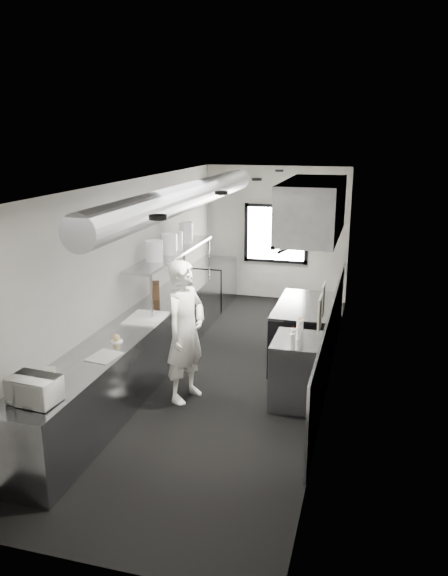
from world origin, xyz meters
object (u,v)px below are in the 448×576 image
Objects in this scene: plate_stack_a at (154,251)px; squeeze_bottle_b at (293,336)px; plate_stack_d at (186,233)px; squeeze_bottle_d at (299,328)px; plate_stack_b at (169,244)px; far_work_table at (213,283)px; pass_shelf at (173,254)px; deli_tub_b at (48,374)px; prep_counter at (141,348)px; plate_stack_c at (176,241)px; squeeze_bottle_e at (301,325)px; exhaust_hood at (313,209)px; range at (303,333)px; microwave at (34,390)px; deli_tub_a at (50,373)px; squeeze_bottle_a at (292,341)px; line_cook at (185,331)px; cutting_board at (146,318)px; small_plate at (117,341)px; knife_block at (156,290)px; bottle_station at (298,372)px; squeeze_bottle_c at (298,333)px.

squeeze_bottle_b is at bearing -26.31° from plate_stack_a.
plate_stack_d is 1.92× the size of squeeze_bottle_b.
plate_stack_a is 2.59m from squeeze_bottle_d.
far_work_table is at bearing 89.40° from plate_stack_b.
pass_shelf is 3.62m from deli_tub_b.
plate_stack_c reaches higher than prep_counter.
squeeze_bottle_e is (2.31, -1.20, -0.75)m from plate_stack_b.
plate_stack_c is at bearing -90.83° from far_work_table.
exhaust_hood is 11.16× the size of squeeze_bottle_d.
plate_stack_a reaches higher than far_work_table.
range is (2.19, 1.20, 0.02)m from prep_counter.
pass_shelf reaches higher than microwave.
plate_stack_c is at bearing 95.38° from microwave.
exhaust_hood is 1.38× the size of range.
deli_tub_a is 0.82× the size of squeeze_bottle_e.
plate_stack_a is 1.63× the size of squeeze_bottle_a.
line_cook is 9.82× the size of squeeze_bottle_b.
exhaust_hood reaches higher than cutting_board.
exhaust_hood is at bearing 89.82° from squeeze_bottle_b.
range is at bearing -7.67° from pass_shelf.
small_plate is (-2.17, -2.10, -1.48)m from exhaust_hood.
pass_shelf is (-0.04, 1.50, 1.09)m from prep_counter.
squeeze_bottle_d reaches higher than deli_tub_b.
far_work_table is at bearing 87.68° from plate_stack_d.
plate_stack_b reaches higher than knife_block.
deli_tub_a reaches higher than cutting_board.
squeeze_bottle_a reaches higher than far_work_table.
far_work_table is 4.62m from small_plate.
plate_stack_b reaches higher than microwave.
far_work_table is 2.68× the size of microwave.
pass_shelf is 2.48m from small_plate.
knife_block is at bearing -93.36° from far_work_table.
knife_block is 1.35× the size of squeeze_bottle_b.
microwave is 3.52m from squeeze_bottle_e.
squeeze_bottle_d reaches higher than deli_tub_a.
bottle_station is (2.30, -0.20, 0.00)m from prep_counter.
squeeze_bottle_d is (0.03, -1.24, -1.39)m from exhaust_hood.
plate_stack_a is at bearing 153.69° from squeeze_bottle_b.
cutting_board is (0.08, 0.02, 0.46)m from prep_counter.
squeeze_bottle_c is 0.83× the size of squeeze_bottle_d.
squeeze_bottle_c is (0.04, 0.15, -0.02)m from squeeze_bottle_b.
small_plate is 2.32m from squeeze_bottle_c.
line_cook reaches higher than bottle_station.
squeeze_bottle_b is at bearing -48.32° from plate_stack_d.
exhaust_hood is 2.60m from plate_stack_d.
range is 3.57× the size of microwave.
squeeze_bottle_b is (2.31, -1.14, -0.73)m from plate_stack_a.
plate_stack_c is 0.84× the size of plate_stack_d.
bottle_station is 4.53m from far_work_table.
range is at bearing -17.79° from knife_block.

